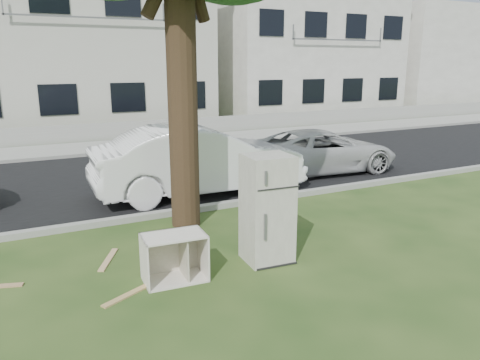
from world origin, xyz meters
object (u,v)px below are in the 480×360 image
cabinet (174,257)px  car_center (199,160)px  fridge (267,209)px  car_right (322,151)px

cabinet → car_center: bearing=67.4°
fridge → cabinet: 1.61m
car_right → car_center: bearing=102.2°
car_center → car_right: 3.97m
cabinet → fridge: bearing=4.6°
car_center → car_right: (3.93, 0.56, -0.21)m
fridge → cabinet: bearing=-175.2°
car_center → car_right: size_ratio=1.14×
car_right → fridge: bearing=140.5°
fridge → car_center: (0.48, 4.06, -0.03)m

